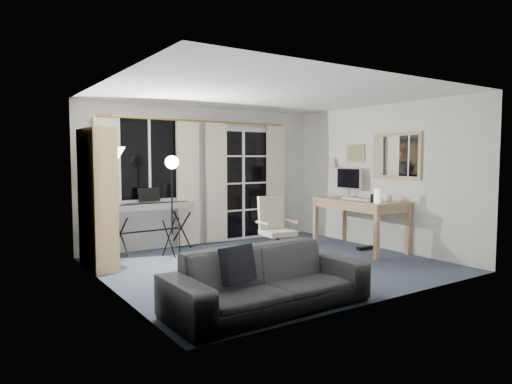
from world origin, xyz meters
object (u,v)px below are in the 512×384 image
keyboard_piano (152,207)px  mug (388,197)px  bookshelf (95,202)px  monitor (349,179)px  studio_light (172,174)px  office_chair (274,224)px  torchiere_lamp (116,171)px  sofa (268,269)px  desk (360,206)px

keyboard_piano → mug: 3.74m
bookshelf → monitor: size_ratio=3.21×
studio_light → monitor: 3.14m
keyboard_piano → office_chair: size_ratio=1.40×
torchiere_lamp → sofa: size_ratio=0.79×
mug → sofa: size_ratio=0.06×
keyboard_piano → monitor: 3.42m
office_chair → keyboard_piano: bearing=134.1°
keyboard_piano → monitor: bearing=-22.5°
torchiere_lamp → sofa: (0.77, -2.46, -0.93)m
keyboard_piano → studio_light: size_ratio=0.85×
keyboard_piano → sofa: size_ratio=0.65×
desk → torchiere_lamp: bearing=170.8°
studio_light → monitor: size_ratio=2.66×
studio_light → desk: studio_light is taller
torchiere_lamp → desk: (3.79, -0.81, -0.61)m
bookshelf → monitor: bookshelf is taller
keyboard_piano → sofa: keyboard_piano is taller
desk → studio_light: bearing=162.7°
keyboard_piano → studio_light: 0.77m
sofa → keyboard_piano: bearing=88.4°
torchiere_lamp → mug: size_ratio=12.24×
torchiere_lamp → office_chair: 2.32m
office_chair → desk: (1.77, 0.03, 0.16)m
mug → torchiere_lamp: bearing=161.4°
monitor → mug: size_ratio=4.40×
torchiere_lamp → bookshelf: bearing=131.2°
bookshelf → desk: (4.00, -1.06, -0.18)m
bookshelf → sofa: 2.93m
desk → office_chair: bearing=-176.3°
monitor → office_chair: bearing=-163.5°
bookshelf → sofa: (0.98, -2.71, -0.50)m
monitor → mug: bearing=-92.9°
sofa → desk: bearing=27.5°
studio_light → sofa: studio_light is taller
torchiere_lamp → office_chair: torchiere_lamp is taller
desk → sofa: (-3.02, -1.65, -0.32)m
office_chair → sofa: 2.06m
studio_light → desk: 3.11m
torchiere_lamp → mug: 4.13m
torchiere_lamp → studio_light: (0.91, 0.25, -0.06)m
mug → sofa: mug is taller
sofa → bookshelf: bearing=108.8°
desk → sofa: 3.46m
bookshelf → studio_light: bearing=-0.6°
desk → monitor: size_ratio=2.65×
torchiere_lamp → desk: 3.92m
studio_light → monitor: bearing=7.8°
torchiere_lamp → monitor: 4.01m
torchiere_lamp → keyboard_piano: (0.79, 0.78, -0.60)m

